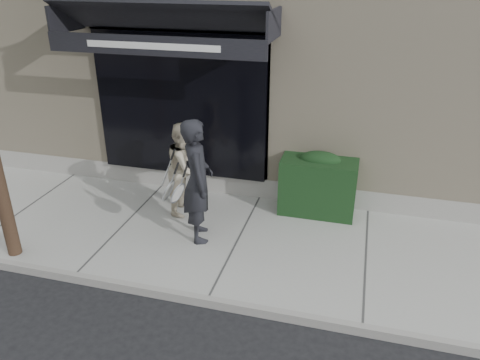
% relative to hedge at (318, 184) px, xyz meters
% --- Properties ---
extents(ground, '(80.00, 80.00, 0.00)m').
position_rel_hedge_xyz_m(ground, '(-1.10, -1.25, -0.66)').
color(ground, black).
rests_on(ground, ground).
extents(sidewalk, '(20.00, 3.00, 0.12)m').
position_rel_hedge_xyz_m(sidewalk, '(-1.10, -1.25, -0.60)').
color(sidewalk, '#999994').
rests_on(sidewalk, ground).
extents(curb, '(20.00, 0.10, 0.14)m').
position_rel_hedge_xyz_m(curb, '(-1.10, -2.80, -0.59)').
color(curb, gray).
rests_on(curb, ground).
extents(building_facade, '(14.30, 8.04, 5.64)m').
position_rel_hedge_xyz_m(building_facade, '(-1.11, 3.71, 2.08)').
color(building_facade, beige).
rests_on(building_facade, ground).
extents(hedge, '(1.30, 0.70, 1.14)m').
position_rel_hedge_xyz_m(hedge, '(0.00, 0.00, 0.00)').
color(hedge, black).
rests_on(hedge, sidewalk).
extents(pedestrian_front, '(0.81, 0.95, 1.99)m').
position_rel_hedge_xyz_m(pedestrian_front, '(-1.73, -1.36, 0.45)').
color(pedestrian_front, black).
rests_on(pedestrian_front, sidewalk).
extents(pedestrian_back, '(0.63, 0.92, 1.63)m').
position_rel_hedge_xyz_m(pedestrian_back, '(-2.25, -0.56, 0.28)').
color(pedestrian_back, '#B5A991').
rests_on(pedestrian_back, sidewalk).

